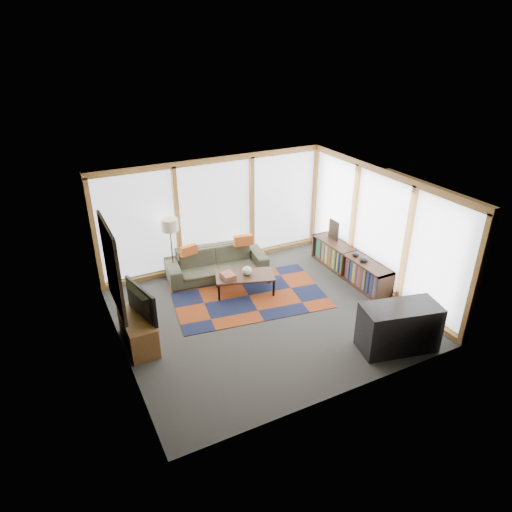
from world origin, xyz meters
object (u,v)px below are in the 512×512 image
coffee_table (245,284)px  television (136,303)px  floor_lamp (172,251)px  bar_counter (399,327)px  tv_console (138,331)px  bookshelf (349,264)px  sofa (217,263)px

coffee_table → television: bearing=-162.0°
floor_lamp → bar_counter: floor_lamp is taller
tv_console → television: size_ratio=1.12×
coffee_table → television: 2.65m
coffee_table → television: television is taller
floor_lamp → coffee_table: bearing=-44.3°
tv_console → bar_counter: 4.57m
bar_counter → bookshelf: bearing=84.4°
bookshelf → television: television is taller
sofa → tv_console: (-2.21, -1.72, -0.04)m
coffee_table → sofa: bearing=105.5°
tv_console → bar_counter: bar_counter is taller
sofa → coffee_table: (0.26, -0.94, -0.12)m
sofa → bookshelf: 3.01m
floor_lamp → sofa: bearing=-13.8°
sofa → coffee_table: sofa is taller
sofa → bar_counter: bearing=-57.5°
coffee_table → tv_console: size_ratio=1.08×
floor_lamp → bookshelf: size_ratio=0.61×
floor_lamp → bar_counter: size_ratio=1.11×
television → bar_counter: 4.56m
floor_lamp → bar_counter: (2.76, -4.10, -0.32)m
bookshelf → floor_lamp: bearing=156.3°
sofa → television: television is taller
bookshelf → tv_console: 4.91m
coffee_table → bookshelf: (2.42, -0.42, 0.10)m
coffee_table → tv_console: bearing=-162.4°
sofa → bookshelf: (2.68, -1.36, -0.02)m
sofa → bookshelf: size_ratio=0.92×
bookshelf → sofa: bearing=153.1°
television → coffee_table: bearing=-85.0°
tv_console → floor_lamp: bearing=56.9°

